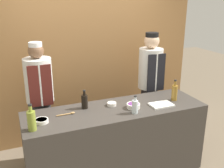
# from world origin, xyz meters

# --- Properties ---
(cabinet_wall) EXTENTS (3.63, 0.18, 2.40)m
(cabinet_wall) POSITION_xyz_m (0.00, 1.23, 1.20)
(cabinet_wall) COLOR olive
(cabinet_wall) RESTS_ON ground_plane
(counter) EXTENTS (2.28, 0.70, 0.94)m
(counter) POSITION_xyz_m (0.00, 0.00, 0.47)
(counter) COLOR #3D3833
(counter) RESTS_ON ground_plane
(sauce_bowl_purple) EXTENTS (0.17, 0.17, 0.06)m
(sauce_bowl_purple) POSITION_xyz_m (0.21, -0.06, 0.98)
(sauce_bowl_purple) COLOR white
(sauce_bowl_purple) RESTS_ON counter
(sauce_bowl_yellow) EXTENTS (0.15, 0.15, 0.04)m
(sauce_bowl_yellow) POSITION_xyz_m (-0.91, -0.04, 0.97)
(sauce_bowl_yellow) COLOR white
(sauce_bowl_yellow) RESTS_ON counter
(sauce_bowl_green) EXTENTS (0.12, 0.12, 0.04)m
(sauce_bowl_green) POSITION_xyz_m (-0.02, 0.11, 0.97)
(sauce_bowl_green) COLOR white
(sauce_bowl_green) RESTS_ON counter
(cutting_board) EXTENTS (0.29, 0.20, 0.02)m
(cutting_board) POSITION_xyz_m (0.57, -0.12, 0.95)
(cutting_board) COLOR white
(cutting_board) RESTS_ON counter
(bottle_oil) EXTENTS (0.09, 0.09, 0.29)m
(bottle_oil) POSITION_xyz_m (-1.03, -0.18, 1.06)
(bottle_oil) COLOR olive
(bottle_oil) RESTS_ON counter
(bottle_clear) EXTENTS (0.07, 0.07, 0.22)m
(bottle_clear) POSITION_xyz_m (0.16, -0.20, 1.03)
(bottle_clear) COLOR silver
(bottle_clear) RESTS_ON counter
(bottle_vinegar) EXTENTS (0.08, 0.08, 0.29)m
(bottle_vinegar) POSITION_xyz_m (0.83, -0.03, 1.06)
(bottle_vinegar) COLOR olive
(bottle_vinegar) RESTS_ON counter
(bottle_soy) EXTENTS (0.08, 0.08, 0.24)m
(bottle_soy) POSITION_xyz_m (-0.36, 0.16, 1.04)
(bottle_soy) COLOR black
(bottle_soy) RESTS_ON counter
(wooden_spoon) EXTENTS (0.22, 0.04, 0.02)m
(wooden_spoon) POSITION_xyz_m (-0.60, 0.06, 0.95)
(wooden_spoon) COLOR #B2844C
(wooden_spoon) RESTS_ON counter
(chef_left) EXTENTS (0.36, 0.36, 1.73)m
(chef_left) POSITION_xyz_m (-0.84, 0.63, 0.94)
(chef_left) COLOR #28282D
(chef_left) RESTS_ON ground_plane
(chef_right) EXTENTS (0.36, 0.36, 1.76)m
(chef_right) POSITION_xyz_m (0.84, 0.63, 0.96)
(chef_right) COLOR #28282D
(chef_right) RESTS_ON ground_plane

